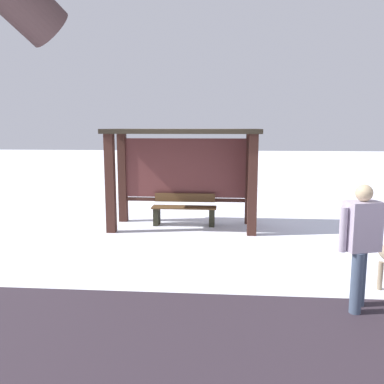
{
  "coord_description": "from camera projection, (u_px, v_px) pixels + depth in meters",
  "views": [
    {
      "loc": [
        0.93,
        -8.93,
        2.25
      ],
      "look_at": [
        0.26,
        -0.78,
        0.94
      ],
      "focal_mm": 38.27,
      "sensor_mm": 36.0,
      "label": 1
    }
  ],
  "objects": [
    {
      "name": "ground_plane",
      "position": [
        183.0,
        227.0,
        9.22
      ],
      "size": [
        60.0,
        60.0,
        0.0
      ],
      "primitive_type": "plane",
      "color": "white"
    },
    {
      "name": "person_walking",
      "position": [
        361.0,
        238.0,
        4.95
      ],
      "size": [
        0.59,
        0.41,
        1.57
      ],
      "color": "#B1A3B8",
      "rests_on": "ground"
    },
    {
      "name": "bus_shelter",
      "position": [
        187.0,
        158.0,
        9.12
      ],
      "size": [
        3.34,
        1.39,
        2.2
      ],
      "color": "#3C211A",
      "rests_on": "ground"
    },
    {
      "name": "bench_left_inside",
      "position": [
        184.0,
        210.0,
        9.42
      ],
      "size": [
        1.48,
        0.39,
        0.71
      ],
      "color": "brown",
      "rests_on": "ground"
    },
    {
      "name": "road_strip",
      "position": [
        119.0,
        379.0,
        3.67
      ],
      "size": [
        36.0,
        3.93,
        0.01
      ],
      "primitive_type": "cube",
      "color": "#30262F",
      "rests_on": "ground"
    }
  ]
}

